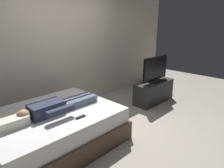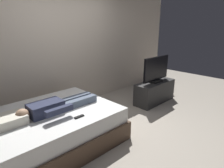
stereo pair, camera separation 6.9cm
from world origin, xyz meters
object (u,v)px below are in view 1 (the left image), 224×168
pillow (6,122)px  tv_stand (154,92)px  tv (155,70)px  bed (54,128)px  person (56,107)px  remote (81,117)px

pillow → tv_stand: pillow is taller
tv_stand → tv: (0.00, 0.00, 0.53)m
bed → tv: (2.54, -0.14, 0.52)m
person → tv_stand: (2.52, -0.08, -0.37)m
remote → tv_stand: size_ratio=0.14×
remote → tv_stand: remote is taller
bed → person: bearing=-64.5°
tv → bed: bearing=176.9°
pillow → tv: tv is taller
person → tv: bearing=-1.8°
pillow → remote: (0.81, -0.47, -0.05)m
pillow → tv_stand: (3.18, -0.14, -0.35)m
remote → tv_stand: 2.41m
person → tv_stand: bearing=-1.8°
tv_stand → bed: bearing=176.9°
remote → tv: size_ratio=0.17×
tv_stand → tv: size_ratio=1.25×
tv → remote: bearing=-172.2°
bed → tv: size_ratio=2.17×
bed → person: person is taller
bed → pillow: bearing=-180.0°
bed → person: 0.36m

